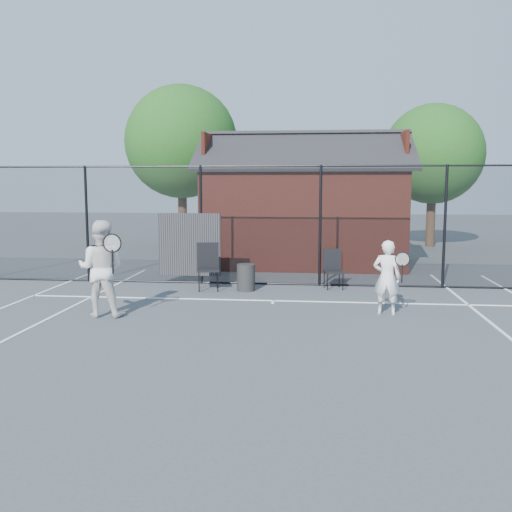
# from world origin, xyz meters

# --- Properties ---
(ground) EXTENTS (80.00, 80.00, 0.00)m
(ground) POSITION_xyz_m (0.00, 0.00, 0.00)
(ground) COLOR #42464C
(ground) RESTS_ON ground
(court_lines) EXTENTS (11.02, 18.00, 0.01)m
(court_lines) POSITION_xyz_m (0.00, -1.32, 0.01)
(court_lines) COLOR white
(court_lines) RESTS_ON ground
(fence) EXTENTS (22.04, 3.00, 3.00)m
(fence) POSITION_xyz_m (-0.30, 5.00, 1.45)
(fence) COLOR black
(fence) RESTS_ON ground
(clubhouse) EXTENTS (6.50, 4.36, 4.19)m
(clubhouse) POSITION_xyz_m (0.50, 9.00, 1.61)
(clubhouse) COLOR maroon
(clubhouse) RESTS_ON ground
(tree_left) EXTENTS (4.48, 4.48, 6.44)m
(tree_left) POSITION_xyz_m (-4.50, 13.50, 4.19)
(tree_left) COLOR #361E15
(tree_left) RESTS_ON ground
(tree_right) EXTENTS (3.97, 3.97, 5.70)m
(tree_right) POSITION_xyz_m (5.50, 14.50, 3.71)
(tree_right) COLOR #361E15
(tree_right) RESTS_ON ground
(player_front) EXTENTS (0.68, 0.53, 1.46)m
(player_front) POSITION_xyz_m (2.28, 1.96, 0.73)
(player_front) COLOR white
(player_front) RESTS_ON ground
(player_back) EXTENTS (1.02, 0.76, 1.85)m
(player_back) POSITION_xyz_m (-3.18, 1.24, 0.93)
(player_back) COLOR white
(player_back) RESTS_ON ground
(chair_left) EXTENTS (0.63, 0.65, 1.10)m
(chair_left) POSITION_xyz_m (-1.66, 4.10, 0.55)
(chair_left) COLOR black
(chair_left) RESTS_ON ground
(chair_right) EXTENTS (0.53, 0.55, 0.94)m
(chair_right) POSITION_xyz_m (1.34, 4.60, 0.47)
(chair_right) COLOR black
(chair_right) RESTS_ON ground
(waste_bin) EXTENTS (0.45, 0.45, 0.64)m
(waste_bin) POSITION_xyz_m (-0.75, 4.14, 0.32)
(waste_bin) COLOR black
(waste_bin) RESTS_ON ground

